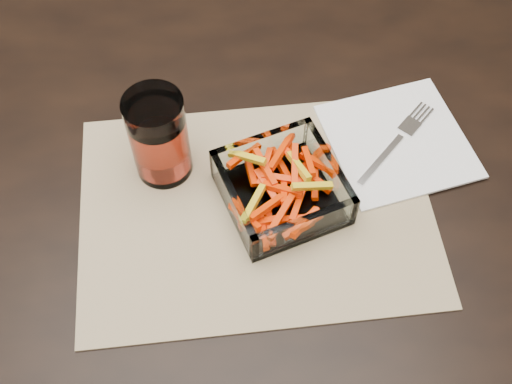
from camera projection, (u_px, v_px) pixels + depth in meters
dining_table at (185, 237)px, 0.90m from camera, size 1.60×0.90×0.75m
placemat at (256, 208)px, 0.83m from camera, size 0.46×0.35×0.00m
glass_bowl at (282, 190)px, 0.81m from camera, size 0.18×0.18×0.06m
tumbler at (159, 139)px, 0.81m from camera, size 0.07×0.07×0.13m
napkin at (398, 141)px, 0.88m from camera, size 0.22×0.22×0.00m
fork at (397, 140)px, 0.87m from camera, size 0.13×0.13×0.00m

